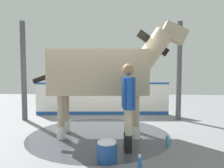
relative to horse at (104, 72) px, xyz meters
name	(u,v)px	position (x,y,z in m)	size (l,w,h in m)	color
ground_plane	(95,132)	(-0.29, -0.25, -1.52)	(16.00, 16.00, 0.02)	gray
wet_patch	(99,135)	(0.01, -0.13, -1.51)	(3.40, 3.40, 0.00)	#42444C
barrier_wall	(103,100)	(-2.30, -0.23, -0.99)	(0.29, 4.59, 1.13)	white
roof_post_near	(179,71)	(-1.68, 2.21, 0.01)	(0.16, 0.16, 3.05)	#4C4C51
roof_post_far	(24,71)	(-1.46, -2.60, 0.01)	(0.16, 0.16, 3.05)	#4C4C51
horse	(104,72)	(0.00, 0.00, 0.00)	(1.11, 3.66, 2.71)	tan
handler	(128,101)	(0.98, 0.53, -0.53)	(0.68, 0.25, 1.69)	black
wash_bucket	(107,152)	(1.51, 0.15, -1.34)	(0.35, 0.35, 0.35)	#1E478C
bottle_shampoo	(167,140)	(0.71, 1.35, -1.40)	(0.06, 0.06, 0.26)	#3399CC
bottle_spray	(140,162)	(1.73, 0.69, -1.41)	(0.07, 0.07, 0.22)	blue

